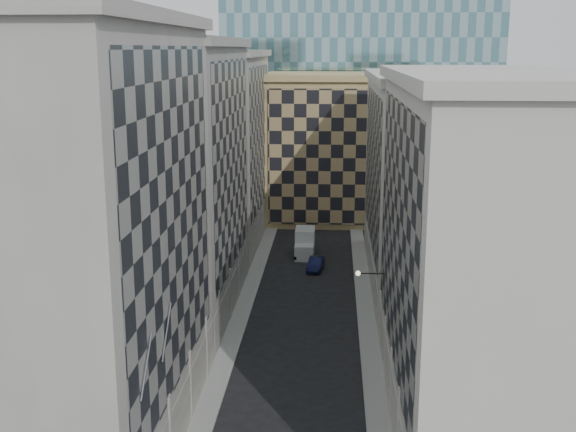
% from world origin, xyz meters
% --- Properties ---
extents(sidewalk_west, '(1.50, 100.00, 0.15)m').
position_xyz_m(sidewalk_west, '(-5.25, 30.00, 0.07)').
color(sidewalk_west, gray).
rests_on(sidewalk_west, ground).
extents(sidewalk_east, '(1.50, 100.00, 0.15)m').
position_xyz_m(sidewalk_east, '(5.25, 30.00, 0.07)').
color(sidewalk_east, gray).
rests_on(sidewalk_east, ground).
extents(bldg_left_a, '(10.80, 22.80, 23.70)m').
position_xyz_m(bldg_left_a, '(-10.88, 11.00, 11.82)').
color(bldg_left_a, gray).
rests_on(bldg_left_a, ground).
extents(bldg_left_b, '(10.80, 22.80, 22.70)m').
position_xyz_m(bldg_left_b, '(-10.88, 33.00, 11.32)').
color(bldg_left_b, gray).
rests_on(bldg_left_b, ground).
extents(bldg_left_c, '(10.80, 22.80, 21.70)m').
position_xyz_m(bldg_left_c, '(-10.88, 55.00, 10.83)').
color(bldg_left_c, gray).
rests_on(bldg_left_c, ground).
extents(bldg_right_a, '(10.80, 26.80, 20.70)m').
position_xyz_m(bldg_right_a, '(10.88, 15.00, 10.32)').
color(bldg_right_a, beige).
rests_on(bldg_right_a, ground).
extents(bldg_right_b, '(10.80, 28.80, 19.70)m').
position_xyz_m(bldg_right_b, '(10.89, 42.00, 9.85)').
color(bldg_right_b, beige).
rests_on(bldg_right_b, ground).
extents(tan_block, '(16.80, 14.80, 18.80)m').
position_xyz_m(tan_block, '(2.00, 67.90, 9.44)').
color(tan_block, tan).
rests_on(tan_block, ground).
extents(church_tower, '(7.20, 7.20, 51.50)m').
position_xyz_m(church_tower, '(0.00, 82.00, 26.95)').
color(church_tower, '#2B2621').
rests_on(church_tower, ground).
extents(flagpoles_left, '(0.10, 6.33, 2.33)m').
position_xyz_m(flagpoles_left, '(-5.90, 6.00, 8.00)').
color(flagpoles_left, gray).
rests_on(flagpoles_left, ground).
extents(bracket_lamp, '(1.98, 0.36, 0.36)m').
position_xyz_m(bracket_lamp, '(4.38, 24.00, 6.20)').
color(bracket_lamp, black).
rests_on(bracket_lamp, ground).
extents(box_truck, '(2.08, 5.11, 2.80)m').
position_xyz_m(box_truck, '(-0.64, 49.80, 1.22)').
color(box_truck, silver).
rests_on(box_truck, ground).
extents(dark_car, '(1.83, 4.01, 1.27)m').
position_xyz_m(dark_car, '(0.68, 44.42, 0.64)').
color(dark_car, '#10133A').
rests_on(dark_car, ground).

